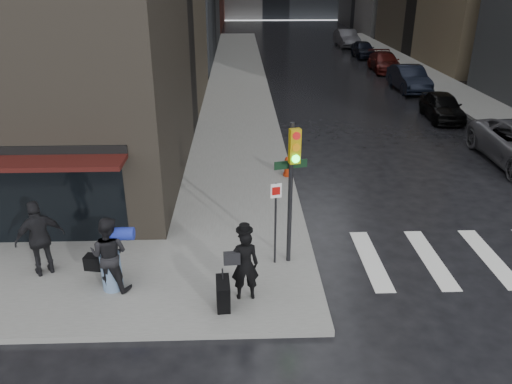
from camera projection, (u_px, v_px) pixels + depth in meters
ground at (238, 284)px, 12.16m from camera, size 140.00×140.00×0.00m
sidewalk_left at (238, 73)px, 36.79m from camera, size 4.00×50.00×0.15m
sidewalk_right at (418, 72)px, 37.22m from camera, size 3.00×50.00×0.15m
man_overcoat at (240, 270)px, 11.01m from camera, size 0.98×1.02×1.90m
man_jeans at (109, 254)px, 11.39m from camera, size 1.29×0.88×1.84m
man_greycoat at (40, 238)px, 11.95m from camera, size 1.22×1.00×1.95m
traffic_light at (291, 177)px, 11.84m from camera, size 0.90×0.52×3.67m
fire_hydrant at (288, 167)px, 18.07m from camera, size 0.40×0.32×0.73m
parked_car_1 at (442, 106)px, 25.44m from camera, size 1.92×4.09×1.35m
parked_car_2 at (409, 78)px, 31.53m from camera, size 1.65×4.69×1.54m
parked_car_3 at (385, 62)px, 37.70m from camera, size 2.14×4.84×1.38m
parked_car_4 at (363, 49)px, 43.81m from camera, size 1.70×4.12×1.39m
parked_car_5 at (347, 38)px, 49.88m from camera, size 1.91×5.10×1.66m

